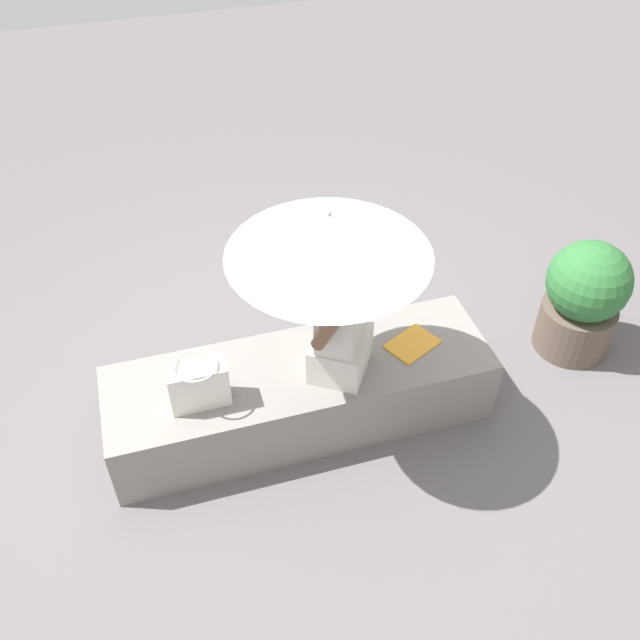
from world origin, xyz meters
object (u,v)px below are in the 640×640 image
person_seated (341,315)px  planter_near (583,298)px  parasol (329,235)px  handbag_black (198,384)px  magazine (412,344)px

person_seated → planter_near: person_seated is taller
person_seated → parasol: 0.57m
person_seated → planter_near: (1.61, 0.15, -0.40)m
parasol → handbag_black: 1.06m
person_seated → parasol: size_ratio=0.83×
handbag_black → planter_near: (2.38, 0.18, -0.15)m
person_seated → handbag_black: bearing=-177.8°
person_seated → handbag_black: size_ratio=2.96×
handbag_black → magazine: size_ratio=1.08×
person_seated → handbag_black: person_seated is taller
parasol → person_seated: bearing=38.1°
parasol → planter_near: parasol is taller
handbag_black → magazine: handbag_black is taller
parasol → planter_near: bearing=7.4°
person_seated → magazine: size_ratio=3.21×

